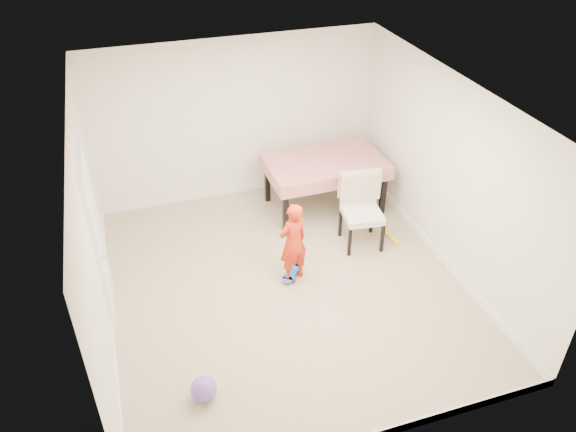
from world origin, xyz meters
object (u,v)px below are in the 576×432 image
object	(u,v)px
dining_chair	(362,213)
child	(293,244)
balloon	(203,389)
skateboard	(292,273)
dining_table	(324,184)

from	to	relation	value
dining_chair	child	world-z (taller)	child
child	balloon	distance (m)	2.21
dining_chair	skateboard	size ratio (longest dim) A/B	2.15
skateboard	balloon	xyz separation A→B (m)	(-1.52, -1.63, 0.10)
skateboard	balloon	bearing A→B (deg)	175.35
dining_table	balloon	distance (m)	4.04
dining_table	child	size ratio (longest dim) A/B	1.56
dining_chair	skateboard	xyz separation A→B (m)	(-1.18, -0.39, -0.50)
dining_table	child	xyz separation A→B (m)	(-1.04, -1.56, 0.15)
balloon	dining_table	bearing A→B (deg)	50.71
child	dining_chair	bearing A→B (deg)	-175.78
skateboard	balloon	distance (m)	2.23
skateboard	balloon	size ratio (longest dim) A/B	1.79
dining_chair	balloon	size ratio (longest dim) A/B	3.86
child	dining_table	bearing A→B (deg)	-140.52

